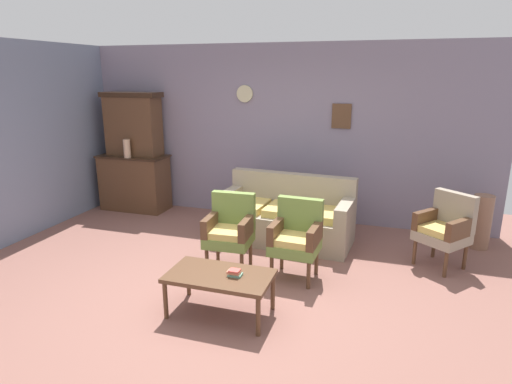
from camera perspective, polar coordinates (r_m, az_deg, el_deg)
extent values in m
plane|color=#84564C|center=(4.80, -4.79, -12.75)|extent=(7.68, 7.68, 0.00)
cube|color=gray|center=(6.79, 3.51, 7.70)|extent=(6.40, 0.06, 2.70)
cube|color=brown|center=(6.55, 11.22, 9.80)|extent=(0.28, 0.02, 0.36)
cylinder|color=beige|center=(6.86, -1.49, 12.84)|extent=(0.26, 0.03, 0.26)
cube|color=brown|center=(7.63, -15.67, 1.12)|extent=(1.10, 0.52, 0.90)
cube|color=#342115|center=(7.53, -15.93, 4.55)|extent=(1.16, 0.55, 0.03)
cube|color=brown|center=(7.52, -15.87, 8.33)|extent=(0.90, 0.36, 0.95)
cube|color=#342115|center=(7.48, -16.17, 12.24)|extent=(0.99, 0.38, 0.08)
cylinder|color=tan|center=(7.34, -16.66, 5.52)|extent=(0.11, 0.11, 0.30)
cube|color=gray|center=(6.00, 3.84, -4.62)|extent=(1.85, 0.92, 0.42)
cube|color=gray|center=(6.15, 4.84, 0.29)|extent=(1.81, 0.28, 0.48)
cube|color=gray|center=(5.71, 11.76, -2.47)|extent=(0.22, 0.81, 0.24)
cube|color=gray|center=(6.18, -3.37, -0.77)|extent=(0.22, 0.81, 0.24)
cube|color=tan|center=(5.74, 8.71, -2.93)|extent=(0.51, 0.59, 0.10)
cube|color=tan|center=(5.87, 3.76, -2.36)|extent=(0.51, 0.59, 0.10)
cube|color=tan|center=(6.05, -0.94, -1.80)|extent=(0.51, 0.59, 0.10)
cube|color=olive|center=(5.10, -3.59, -6.26)|extent=(0.55, 0.51, 0.12)
cube|color=tan|center=(5.05, -3.68, -5.39)|extent=(0.46, 0.43, 0.10)
cube|color=olive|center=(5.18, -2.97, -2.49)|extent=(0.52, 0.13, 0.46)
cube|color=brown|center=(4.98, -1.21, -4.69)|extent=(0.11, 0.48, 0.22)
cube|color=brown|center=(5.11, -5.98, -4.24)|extent=(0.11, 0.48, 0.22)
cylinder|color=brown|center=(4.96, -1.90, -9.64)|extent=(0.04, 0.04, 0.32)
cylinder|color=brown|center=(5.09, -6.50, -9.08)|extent=(0.04, 0.04, 0.32)
cylinder|color=brown|center=(5.30, -0.73, -7.96)|extent=(0.04, 0.04, 0.32)
cylinder|color=brown|center=(5.41, -5.06, -7.48)|extent=(0.04, 0.04, 0.32)
cube|color=olive|center=(4.90, 5.16, -7.24)|extent=(0.54, 0.50, 0.12)
cube|color=tan|center=(4.85, 5.12, -6.35)|extent=(0.46, 0.43, 0.10)
cube|color=olive|center=(4.98, 5.86, -3.32)|extent=(0.52, 0.13, 0.46)
cube|color=brown|center=(4.79, 7.76, -5.69)|extent=(0.10, 0.48, 0.22)
cube|color=brown|center=(4.89, 2.72, -5.08)|extent=(0.10, 0.48, 0.22)
cylinder|color=brown|center=(4.78, 6.94, -10.83)|extent=(0.04, 0.04, 0.32)
cylinder|color=brown|center=(4.88, 2.07, -10.12)|extent=(0.04, 0.04, 0.32)
cylinder|color=brown|center=(5.11, 7.98, -9.03)|extent=(0.04, 0.04, 0.32)
cylinder|color=brown|center=(5.21, 3.42, -8.42)|extent=(0.04, 0.04, 0.32)
cube|color=gray|center=(5.61, 23.28, -5.49)|extent=(0.71, 0.70, 0.12)
cube|color=tan|center=(5.57, 23.26, -4.66)|extent=(0.60, 0.60, 0.10)
cube|color=gray|center=(5.69, 24.72, -2.30)|extent=(0.47, 0.40, 0.46)
cube|color=brown|center=(5.45, 25.38, -4.44)|extent=(0.36, 0.42, 0.22)
cube|color=brown|center=(5.67, 21.63, -3.27)|extent=(0.36, 0.42, 0.22)
cylinder|color=brown|center=(5.44, 23.74, -8.71)|extent=(0.04, 0.04, 0.32)
cylinder|color=brown|center=(5.65, 20.19, -7.42)|extent=(0.04, 0.04, 0.32)
cylinder|color=brown|center=(5.74, 25.86, -7.68)|extent=(0.04, 0.04, 0.32)
cylinder|color=brown|center=(5.95, 22.41, -6.51)|extent=(0.04, 0.04, 0.32)
cube|color=brown|center=(4.20, -4.81, -10.97)|extent=(1.00, 0.56, 0.04)
cylinder|color=brown|center=(4.67, -8.93, -11.16)|extent=(0.04, 0.04, 0.38)
cylinder|color=brown|center=(4.37, 2.23, -12.95)|extent=(0.04, 0.04, 0.38)
cylinder|color=brown|center=(4.30, -11.86, -13.81)|extent=(0.04, 0.04, 0.38)
cylinder|color=brown|center=(3.97, 0.29, -16.11)|extent=(0.04, 0.04, 0.38)
cube|color=gray|center=(4.14, -2.74, -10.84)|extent=(0.13, 0.09, 0.02)
cube|color=#E3825F|center=(4.14, -2.92, -10.52)|extent=(0.12, 0.08, 0.03)
cube|color=#CD4941|center=(4.11, -2.85, -10.33)|extent=(0.10, 0.09, 0.02)
cylinder|color=#8B614C|center=(6.45, 27.58, -3.51)|extent=(0.25, 0.25, 0.73)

